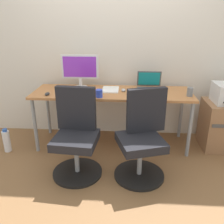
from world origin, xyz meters
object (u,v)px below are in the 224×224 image
at_px(office_chair_left, 76,137).
at_px(open_laptop, 149,85).
at_px(water_bottle_on_floor, 7,141).
at_px(coffee_mug, 99,93).
at_px(side_cabinet, 224,125).
at_px(office_chair_right, 142,139).
at_px(desktop_monitor, 80,69).

xyz_separation_m(office_chair_left, open_laptop, (0.82, 0.79, 0.37)).
relative_size(water_bottle_on_floor, open_laptop, 1.00).
xyz_separation_m(office_chair_left, coffee_mug, (0.21, 0.41, 0.36)).
bearing_deg(open_laptop, side_cabinet, -7.23).
distance_m(office_chair_left, office_chair_right, 0.70).
bearing_deg(office_chair_left, side_cabinet, 20.28).
bearing_deg(desktop_monitor, office_chair_left, -83.73).
height_order(desktop_monitor, open_laptop, desktop_monitor).
bearing_deg(coffee_mug, desktop_monitor, 125.89).
bearing_deg(coffee_mug, office_chair_left, -116.66).
distance_m(office_chair_right, coffee_mug, 0.74).
distance_m(office_chair_left, side_cabinet, 1.92).
bearing_deg(side_cabinet, water_bottle_on_floor, -173.66).
xyz_separation_m(office_chair_left, water_bottle_on_floor, (-0.99, 0.35, -0.28)).
xyz_separation_m(office_chair_right, coffee_mug, (-0.49, 0.41, 0.36)).
bearing_deg(office_chair_right, office_chair_left, 179.78).
distance_m(water_bottle_on_floor, coffee_mug, 1.35).
relative_size(side_cabinet, open_laptop, 1.99).
xyz_separation_m(side_cabinet, desktop_monitor, (-1.89, 0.15, 0.68)).
bearing_deg(coffee_mug, open_laptop, 31.87).
distance_m(water_bottle_on_floor, desktop_monitor, 1.31).
relative_size(office_chair_left, water_bottle_on_floor, 3.03).
height_order(office_chair_right, desktop_monitor, desktop_monitor).
bearing_deg(water_bottle_on_floor, side_cabinet, 6.34).
xyz_separation_m(side_cabinet, open_laptop, (-0.98, 0.12, 0.48)).
bearing_deg(desktop_monitor, water_bottle_on_floor, -152.69).
xyz_separation_m(office_chair_right, desktop_monitor, (-0.79, 0.82, 0.56)).
height_order(office_chair_right, open_laptop, open_laptop).
bearing_deg(water_bottle_on_floor, office_chair_right, -11.96).
relative_size(water_bottle_on_floor, desktop_monitor, 0.65).
bearing_deg(coffee_mug, office_chair_right, -39.82).
height_order(side_cabinet, water_bottle_on_floor, side_cabinet).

